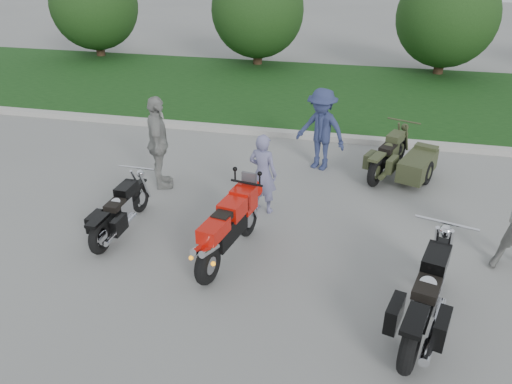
% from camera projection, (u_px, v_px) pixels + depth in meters
% --- Properties ---
extents(ground, '(80.00, 80.00, 0.00)m').
position_uv_depth(ground, '(249.00, 268.00, 8.04)').
color(ground, gray).
rests_on(ground, ground).
extents(curb, '(60.00, 0.30, 0.15)m').
position_uv_depth(curb, '(304.00, 135.00, 13.20)').
color(curb, '#B8B5AD').
rests_on(curb, ground).
extents(grass_strip, '(60.00, 8.00, 0.14)m').
position_uv_depth(grass_strip, '(322.00, 93.00, 16.80)').
color(grass_strip, '#23531C').
rests_on(grass_strip, ground).
extents(tree_far_left, '(3.60, 3.60, 4.00)m').
position_uv_depth(tree_far_left, '(94.00, 6.00, 20.76)').
color(tree_far_left, '#3F2B1C').
rests_on(tree_far_left, ground).
extents(tree_mid_left, '(3.60, 3.60, 4.00)m').
position_uv_depth(tree_mid_left, '(258.00, 11.00, 19.34)').
color(tree_mid_left, '#3F2B1C').
rests_on(tree_mid_left, ground).
extents(tree_mid_right, '(3.60, 3.60, 4.00)m').
position_uv_depth(tree_mid_right, '(447.00, 17.00, 17.91)').
color(tree_mid_right, '#3F2B1C').
rests_on(tree_mid_right, ground).
extents(sportbike_red, '(0.62, 2.13, 1.01)m').
position_uv_depth(sportbike_red, '(228.00, 227.00, 8.02)').
color(sportbike_red, black).
rests_on(sportbike_red, ground).
extents(cruiser_left, '(0.35, 2.06, 0.79)m').
position_uv_depth(cruiser_left, '(119.00, 213.00, 8.82)').
color(cruiser_left, black).
rests_on(cruiser_left, ground).
extents(cruiser_right, '(0.81, 2.49, 0.98)m').
position_uv_depth(cruiser_right, '(426.00, 299.00, 6.58)').
color(cruiser_right, black).
rests_on(cruiser_right, ground).
extents(cruiser_sidecar, '(1.52, 2.13, 0.85)m').
position_uv_depth(cruiser_sidecar, '(405.00, 162.00, 10.83)').
color(cruiser_sidecar, black).
rests_on(cruiser_sidecar, ground).
extents(person_stripe, '(0.65, 0.51, 1.57)m').
position_uv_depth(person_stripe, '(263.00, 174.00, 9.39)').
color(person_stripe, '#7777A1').
rests_on(person_stripe, ground).
extents(person_denim, '(1.37, 1.10, 1.86)m').
position_uv_depth(person_denim, '(321.00, 130.00, 11.10)').
color(person_denim, navy).
rests_on(person_denim, ground).
extents(person_back, '(0.89, 1.24, 1.96)m').
position_uv_depth(person_back, '(158.00, 143.00, 10.24)').
color(person_back, '#999994').
rests_on(person_back, ground).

